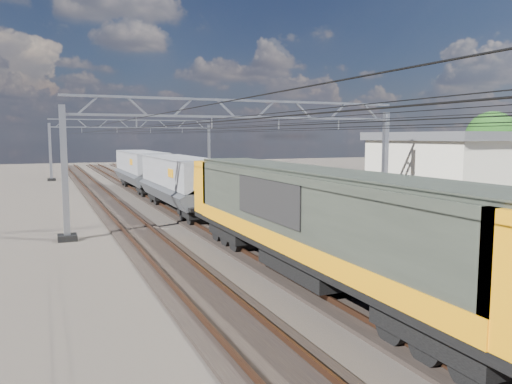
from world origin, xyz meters
name	(u,v)px	position (x,y,z in m)	size (l,w,h in m)	color
ground	(277,240)	(0.00, 0.00, 0.00)	(160.00, 160.00, 0.00)	#29241F
track_outer_west	(156,250)	(-6.00, 0.00, 0.07)	(2.60, 140.00, 0.30)	black
track_loco	(239,242)	(-2.00, 0.00, 0.07)	(2.60, 140.00, 0.30)	black
track_inner_east	(313,236)	(2.00, 0.00, 0.07)	(2.60, 140.00, 0.30)	black
track_outer_east	(377,230)	(6.00, 0.00, 0.07)	(2.60, 140.00, 0.30)	black
catenary_gantry_mid	(246,158)	(0.00, 4.00, 3.91)	(19.90, 0.90, 7.11)	gray
catenary_gantry_far	(134,146)	(0.00, 40.00, 3.91)	(19.90, 0.90, 7.11)	gray
overhead_wires	(222,126)	(0.00, 8.00, 5.75)	(12.03, 140.00, 0.53)	black
locomotive	(314,218)	(-2.00, -7.05, 2.33)	(2.76, 21.10, 3.62)	black
hopper_wagon_lead	(181,179)	(-2.00, 10.65, 2.23)	(3.38, 13.00, 3.25)	black
hopper_wagon_mid	(141,167)	(-2.00, 24.85, 2.23)	(3.38, 13.00, 3.25)	black
industrial_shed	(501,167)	(22.00, 6.00, 2.73)	(18.60, 10.60, 5.40)	silver
tree_far	(496,139)	(30.32, 13.79, 4.79)	(5.49, 5.09, 7.51)	#3C2C1B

